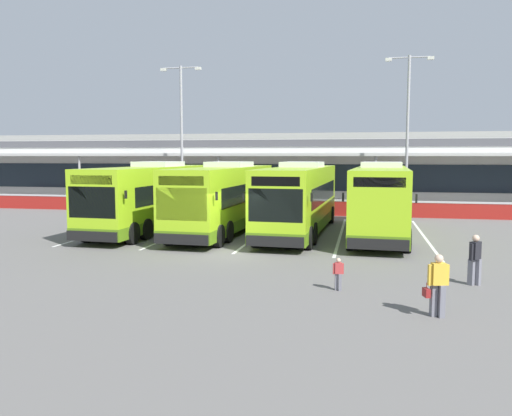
# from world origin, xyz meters

# --- Properties ---
(ground_plane) EXTENTS (200.00, 200.00, 0.00)m
(ground_plane) POSITION_xyz_m (0.00, 0.00, 0.00)
(ground_plane) COLOR #605E5B
(terminal_building) EXTENTS (70.00, 13.00, 6.00)m
(terminal_building) POSITION_xyz_m (-0.00, 26.91, 3.01)
(terminal_building) COLOR silver
(terminal_building) RESTS_ON ground
(red_barrier_wall) EXTENTS (60.00, 0.40, 1.10)m
(red_barrier_wall) POSITION_xyz_m (0.00, 14.50, 0.56)
(red_barrier_wall) COLOR maroon
(red_barrier_wall) RESTS_ON ground
(coach_bus_leftmost) EXTENTS (3.32, 12.25, 3.78)m
(coach_bus_leftmost) POSITION_xyz_m (-6.16, 5.56, 1.79)
(coach_bus_leftmost) COLOR #9ED11E
(coach_bus_leftmost) RESTS_ON ground
(coach_bus_left_centre) EXTENTS (3.32, 12.25, 3.78)m
(coach_bus_left_centre) POSITION_xyz_m (-2.01, 5.58, 1.79)
(coach_bus_left_centre) COLOR #9ED11E
(coach_bus_left_centre) RESTS_ON ground
(coach_bus_centre) EXTENTS (3.32, 12.25, 3.78)m
(coach_bus_centre) POSITION_xyz_m (2.01, 5.82, 1.79)
(coach_bus_centre) COLOR #9ED11E
(coach_bus_centre) RESTS_ON ground
(coach_bus_right_centre) EXTENTS (3.32, 12.25, 3.78)m
(coach_bus_right_centre) POSITION_xyz_m (6.19, 5.98, 1.79)
(coach_bus_right_centre) COLOR #9ED11E
(coach_bus_right_centre) RESTS_ON ground
(bay_stripe_far_west) EXTENTS (0.14, 13.00, 0.01)m
(bay_stripe_far_west) POSITION_xyz_m (-8.40, 6.00, 0.00)
(bay_stripe_far_west) COLOR silver
(bay_stripe_far_west) RESTS_ON ground
(bay_stripe_west) EXTENTS (0.14, 13.00, 0.01)m
(bay_stripe_west) POSITION_xyz_m (-4.20, 6.00, 0.00)
(bay_stripe_west) COLOR silver
(bay_stripe_west) RESTS_ON ground
(bay_stripe_mid_west) EXTENTS (0.14, 13.00, 0.01)m
(bay_stripe_mid_west) POSITION_xyz_m (0.00, 6.00, 0.00)
(bay_stripe_mid_west) COLOR silver
(bay_stripe_mid_west) RESTS_ON ground
(bay_stripe_centre) EXTENTS (0.14, 13.00, 0.01)m
(bay_stripe_centre) POSITION_xyz_m (4.20, 6.00, 0.00)
(bay_stripe_centre) COLOR silver
(bay_stripe_centre) RESTS_ON ground
(bay_stripe_mid_east) EXTENTS (0.14, 13.00, 0.01)m
(bay_stripe_mid_east) POSITION_xyz_m (8.40, 6.00, 0.00)
(bay_stripe_mid_east) COLOR silver
(bay_stripe_mid_east) RESTS_ON ground
(pedestrian_with_handbag) EXTENTS (0.65, 0.36, 1.62)m
(pedestrian_with_handbag) POSITION_xyz_m (7.20, -7.70, 0.86)
(pedestrian_with_handbag) COLOR slate
(pedestrian_with_handbag) RESTS_ON ground
(pedestrian_in_dark_coat) EXTENTS (0.43, 0.46, 1.62)m
(pedestrian_in_dark_coat) POSITION_xyz_m (8.82, -4.03, 0.87)
(pedestrian_in_dark_coat) COLOR slate
(pedestrian_in_dark_coat) RESTS_ON ground
(pedestrian_child) EXTENTS (0.33, 0.18, 1.00)m
(pedestrian_child) POSITION_xyz_m (4.61, -5.57, 0.54)
(pedestrian_child) COLOR slate
(pedestrian_child) RESTS_ON ground
(lamp_post_west) EXTENTS (3.24, 0.28, 11.00)m
(lamp_post_west) POSITION_xyz_m (-8.66, 17.48, 6.29)
(lamp_post_west) COLOR #9E9EA3
(lamp_post_west) RESTS_ON ground
(lamp_post_centre) EXTENTS (3.24, 0.28, 11.00)m
(lamp_post_centre) POSITION_xyz_m (8.25, 16.64, 6.29)
(lamp_post_centre) COLOR #9E9EA3
(lamp_post_centre) RESTS_ON ground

